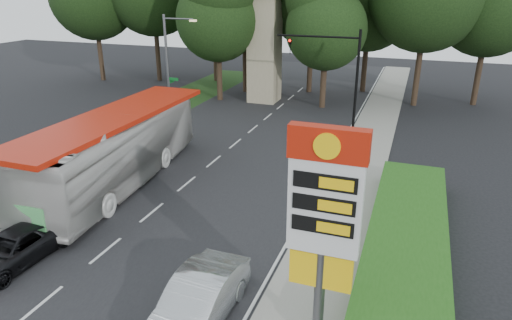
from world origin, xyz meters
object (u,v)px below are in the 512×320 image
(gas_station_pylon, at_px, (324,212))
(suv_charcoal, at_px, (12,249))
(streetlight_signs, at_px, (170,63))
(transit_bus, at_px, (117,150))
(sedan_silver, at_px, (198,302))
(traffic_signal_mast, at_px, (339,65))
(monument, at_px, (265,44))

(gas_station_pylon, distance_m, suv_charcoal, 12.60)
(streetlight_signs, relative_size, transit_bus, 0.58)
(sedan_silver, bearing_deg, suv_charcoal, 176.19)
(transit_bus, bearing_deg, suv_charcoal, -90.84)
(traffic_signal_mast, bearing_deg, suv_charcoal, -111.20)
(streetlight_signs, xyz_separation_m, suv_charcoal, (4.18, -19.89, -3.80))
(gas_station_pylon, height_order, monument, monument)
(streetlight_signs, bearing_deg, gas_station_pylon, -51.04)
(streetlight_signs, bearing_deg, sedan_silver, -58.75)
(streetlight_signs, distance_m, sedan_silver, 24.26)
(gas_station_pylon, bearing_deg, sedan_silver, -172.47)
(monument, relative_size, sedan_silver, 2.02)
(gas_station_pylon, height_order, sedan_silver, gas_station_pylon)
(traffic_signal_mast, distance_m, sedan_silver, 22.83)
(traffic_signal_mast, height_order, sedan_silver, traffic_signal_mast)
(traffic_signal_mast, relative_size, sedan_silver, 1.45)
(monument, relative_size, suv_charcoal, 2.18)
(suv_charcoal, bearing_deg, streetlight_signs, 104.75)
(sedan_silver, bearing_deg, transit_bus, 137.13)
(monument, distance_m, suv_charcoal, 28.25)
(streetlight_signs, height_order, sedan_silver, streetlight_signs)
(traffic_signal_mast, distance_m, streetlight_signs, 12.83)
(gas_station_pylon, distance_m, sedan_silver, 5.24)
(streetlight_signs, xyz_separation_m, sedan_silver, (12.45, -20.51, -3.62))
(monument, bearing_deg, traffic_signal_mast, -38.00)
(monument, bearing_deg, gas_station_pylon, -68.20)
(streetlight_signs, relative_size, sedan_silver, 1.61)
(gas_station_pylon, relative_size, suv_charcoal, 1.49)
(streetlight_signs, height_order, monument, monument)
(suv_charcoal, bearing_deg, sedan_silver, -1.42)
(traffic_signal_mast, height_order, monument, monument)
(streetlight_signs, relative_size, monument, 0.80)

